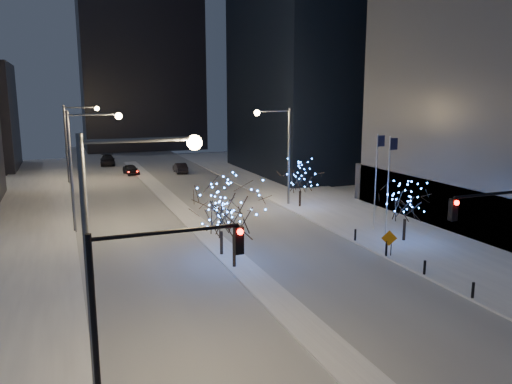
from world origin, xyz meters
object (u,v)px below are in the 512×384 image
holiday_tree_median_near (234,207)px  holiday_tree_plaza_near (406,203)px  holiday_tree_median_far (221,212)px  traffic_signal_east (508,234)px  car_mid (180,168)px  street_lamp_w_mid (84,154)px  car_far (108,160)px  street_lamp_east (281,143)px  construction_sign (389,241)px  street_lamp_w_near (117,230)px  traffic_signal_west (142,294)px  holiday_tree_plaza_far (300,178)px  car_near (131,170)px  street_lamp_w_far (74,133)px

holiday_tree_median_near → holiday_tree_plaza_near: holiday_tree_median_near is taller
holiday_tree_median_far → holiday_tree_median_near: bearing=-90.0°
traffic_signal_east → car_mid: (-3.49, 54.65, -4.03)m
holiday_tree_plaza_near → street_lamp_w_mid: bearing=151.5°
car_far → holiday_tree_plaza_near: holiday_tree_plaza_near is taller
street_lamp_east → holiday_tree_plaza_near: bearing=-76.4°
holiday_tree_plaza_near → car_mid: bearing=101.5°
car_far → construction_sign: bearing=-71.5°
street_lamp_east → car_far: 40.74m
traffic_signal_east → construction_sign: bearing=82.9°
street_lamp_w_near → holiday_tree_plaza_near: street_lamp_w_near is taller
traffic_signal_west → holiday_tree_median_near: size_ratio=1.11×
holiday_tree_plaza_near → construction_sign: (-3.47, -2.81, -1.88)m
holiday_tree_plaza_far → holiday_tree_median_near: bearing=-129.4°
holiday_tree_plaza_near → street_lamp_w_near: bearing=-150.8°
street_lamp_w_near → street_lamp_w_mid: same height
car_near → holiday_tree_median_far: holiday_tree_median_far is taller
holiday_tree_plaza_near → car_near: bearing=110.0°
construction_sign → holiday_tree_plaza_near: bearing=60.7°
car_mid → construction_sign: size_ratio=2.37×
traffic_signal_west → holiday_tree_median_near: (7.94, 13.77, -0.57)m
holiday_tree_median_far → construction_sign: size_ratio=2.54×
holiday_tree_plaza_far → street_lamp_w_near: bearing=-127.8°
car_near → traffic_signal_west: bearing=-104.7°
car_near → car_mid: bearing=-15.8°
street_lamp_w_near → car_near: size_ratio=2.39×
car_mid → construction_sign: 44.05m
street_lamp_w_near → holiday_tree_plaza_far: street_lamp_w_near is taller
car_near → holiday_tree_plaza_near: size_ratio=0.91×
street_lamp_w_near → holiday_tree_plaza_near: size_ratio=2.18×
street_lamp_east → holiday_tree_median_far: street_lamp_east is taller
street_lamp_w_far → car_mid: size_ratio=2.26×
traffic_signal_east → car_far: (-12.70, 66.91, -3.96)m
street_lamp_w_mid → holiday_tree_plaza_far: (20.53, 1.49, -3.39)m
traffic_signal_west → car_near: traffic_signal_west is taller
car_near → holiday_tree_median_far: size_ratio=0.89×
holiday_tree_plaza_near → street_lamp_w_far: bearing=121.3°
street_lamp_w_mid → street_lamp_east: size_ratio=1.00×
street_lamp_w_near → street_lamp_east: size_ratio=1.00×
street_lamp_w_mid → car_near: (7.44, 29.63, -5.79)m
car_mid → car_far: bearing=-51.2°
street_lamp_w_far → holiday_tree_median_near: (8.44, -38.24, -2.31)m
traffic_signal_west → traffic_signal_east: (17.38, 1.00, 0.00)m
traffic_signal_west → car_mid: 57.50m
car_near → car_mid: 7.02m
car_far → holiday_tree_plaza_far: bearing=-64.3°
street_lamp_w_mid → holiday_tree_plaza_near: street_lamp_w_mid is taller
street_lamp_w_far → construction_sign: size_ratio=5.37×
car_far → street_lamp_w_near: bearing=-90.1°
street_lamp_w_mid → holiday_tree_median_near: size_ratio=1.59×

